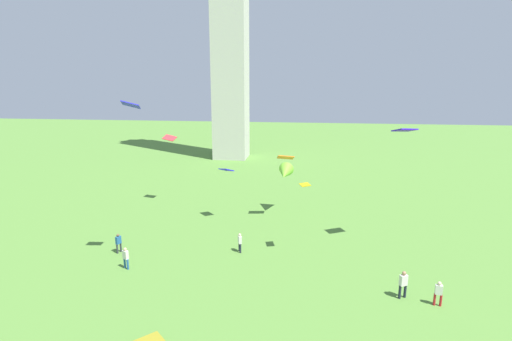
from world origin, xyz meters
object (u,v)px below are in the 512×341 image
object	(u,v)px
kite_flying_4	(131,105)
person_1	(240,242)
kite_flying_0	(226,170)
kite_flying_3	(305,185)
person_4	(439,292)
person_3	(126,257)
kite_flying_2	(286,157)
kite_flying_5	(405,130)
person_0	(403,283)
person_2	(119,242)
kite_flying_1	(285,173)
kite_flying_6	(170,138)

from	to	relation	value
kite_flying_4	person_1	bearing A→B (deg)	17.88
kite_flying_0	kite_flying_3	size ratio (longest dim) A/B	1.45
person_1	person_4	size ratio (longest dim) A/B	0.99
person_3	kite_flying_2	size ratio (longest dim) A/B	0.95
kite_flying_2	kite_flying_4	world-z (taller)	kite_flying_4
kite_flying_0	kite_flying_5	size ratio (longest dim) A/B	0.82
person_4	kite_flying_5	world-z (taller)	kite_flying_5
person_0	kite_flying_3	distance (m)	9.56
person_2	kite_flying_1	world-z (taller)	kite_flying_1
person_3	kite_flying_4	size ratio (longest dim) A/B	1.19
person_3	kite_flying_2	distance (m)	16.82
person_2	person_4	size ratio (longest dim) A/B	1.00
person_3	kite_flying_6	distance (m)	16.87
person_2	kite_flying_6	xyz separation A→B (m)	(-0.15, 12.96, 6.46)
person_4	kite_flying_5	bearing A→B (deg)	103.14
kite_flying_1	kite_flying_3	xyz separation A→B (m)	(2.10, -10.07, 1.54)
kite_flying_3	kite_flying_5	distance (m)	8.85
person_2	kite_flying_0	size ratio (longest dim) A/B	0.97
kite_flying_0	kite_flying_4	bearing A→B (deg)	113.39
person_1	kite_flying_2	world-z (taller)	kite_flying_2
person_1	kite_flying_5	xyz separation A→B (m)	(12.51, 2.74, 8.76)
person_1	kite_flying_1	size ratio (longest dim) A/B	0.62
person_4	kite_flying_1	world-z (taller)	kite_flying_1
kite_flying_1	kite_flying_6	bearing A→B (deg)	178.37
person_0	kite_flying_6	world-z (taller)	kite_flying_6
kite_flying_3	kite_flying_4	xyz separation A→B (m)	(-11.66, -3.72, 6.08)
person_2	kite_flying_2	world-z (taller)	kite_flying_2
person_0	person_1	world-z (taller)	person_0
kite_flying_2	person_1	bearing A→B (deg)	-122.54
kite_flying_2	kite_flying_3	xyz separation A→B (m)	(1.93, -7.69, -0.56)
person_0	person_2	bearing A→B (deg)	142.35
person_0	kite_flying_1	distance (m)	17.94
kite_flying_1	kite_flying_5	distance (m)	13.36
person_4	kite_flying_1	xyz separation A→B (m)	(-10.32, 16.15, 3.26)
person_0	person_2	world-z (taller)	person_0
kite_flying_5	person_1	bearing A→B (deg)	-17.30
person_0	kite_flying_0	xyz separation A→B (m)	(-13.82, 12.38, 4.03)
person_4	kite_flying_4	world-z (taller)	kite_flying_4
person_2	person_4	xyz separation A→B (m)	(22.73, -4.51, 0.00)
kite_flying_6	person_2	bearing A→B (deg)	103.35
kite_flying_1	kite_flying_0	bearing A→B (deg)	-145.37
kite_flying_2	kite_flying_5	xyz separation A→B (m)	(9.43, -5.12, 3.38)
person_1	person_2	distance (m)	9.61
kite_flying_1	kite_flying_4	bearing A→B (deg)	-120.33
person_1	kite_flying_4	xyz separation A→B (m)	(-6.65, -3.55, 10.90)
person_2	person_3	xyz separation A→B (m)	(1.81, -2.51, 0.03)
person_0	kite_flying_2	distance (m)	16.38
kite_flying_0	person_4	bearing A→B (deg)	-174.87
kite_flying_0	kite_flying_4	size ratio (longest dim) A/B	1.19
person_3	kite_flying_3	distance (m)	14.16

